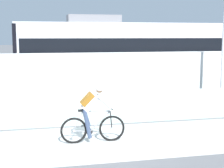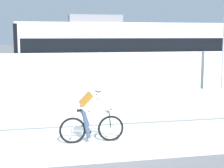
# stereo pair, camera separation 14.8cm
# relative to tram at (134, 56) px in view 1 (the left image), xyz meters

# --- Properties ---
(ground_plane) EXTENTS (200.00, 200.00, 0.00)m
(ground_plane) POSITION_rel_tram_xyz_m (-3.35, -6.85, -1.89)
(ground_plane) COLOR slate
(bike_path_deck) EXTENTS (32.00, 3.20, 0.01)m
(bike_path_deck) POSITION_rel_tram_xyz_m (-3.35, -6.85, -1.89)
(bike_path_deck) COLOR beige
(bike_path_deck) RESTS_ON ground
(glass_parapet) EXTENTS (32.00, 0.05, 1.07)m
(glass_parapet) POSITION_rel_tram_xyz_m (-3.35, -5.00, -1.36)
(glass_parapet) COLOR #ADC6C1
(glass_parapet) RESTS_ON ground
(concrete_barrier_wall) EXTENTS (32.00, 0.36, 2.25)m
(concrete_barrier_wall) POSITION_rel_tram_xyz_m (-3.35, -3.20, -0.77)
(concrete_barrier_wall) COLOR silver
(concrete_barrier_wall) RESTS_ON ground
(tram_rail_near) EXTENTS (32.00, 0.08, 0.01)m
(tram_rail_near) POSITION_rel_tram_xyz_m (-3.35, -0.72, -1.89)
(tram_rail_near) COLOR #595654
(tram_rail_near) RESTS_ON ground
(tram_rail_far) EXTENTS (32.00, 0.08, 0.01)m
(tram_rail_far) POSITION_rel_tram_xyz_m (-3.35, 0.72, -1.89)
(tram_rail_far) COLOR #595654
(tram_rail_far) RESTS_ON ground
(tram) EXTENTS (11.06, 2.54, 3.81)m
(tram) POSITION_rel_tram_xyz_m (0.00, 0.00, 0.00)
(tram) COLOR silver
(tram) RESTS_ON ground
(cyclist_on_bike) EXTENTS (1.77, 0.58, 1.61)m
(cyclist_on_bike) POSITION_rel_tram_xyz_m (-3.16, -6.85, -1.09)
(cyclist_on_bike) COLOR black
(cyclist_on_bike) RESTS_ON ground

